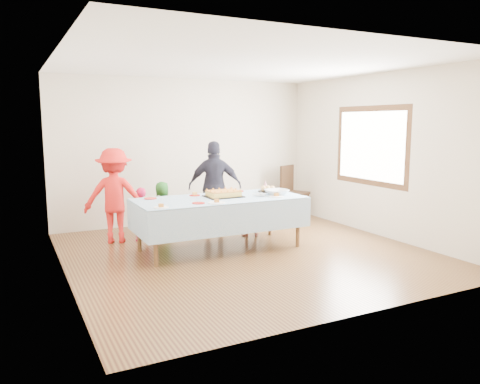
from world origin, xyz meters
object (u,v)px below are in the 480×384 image
Objects in this scene: dining_chair at (292,188)px; adult_left at (115,196)px; birthday_cake at (223,194)px; party_table at (220,202)px.

adult_left reaches higher than dining_chair.
dining_chair is 0.69× the size of adult_left.
dining_chair reaches higher than birthday_cake.
dining_chair is 3.68m from adult_left.
birthday_cake reaches higher than party_table.
party_table is at bearing 157.56° from adult_left.
party_table is 2.42× the size of dining_chair.
birthday_cake is 0.36× the size of adult_left.
dining_chair is at bearing -154.13° from adult_left.
party_table is 0.15m from birthday_cake.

